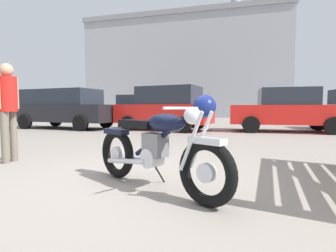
% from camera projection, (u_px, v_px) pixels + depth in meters
% --- Properties ---
extents(ground_plane, '(80.00, 80.00, 0.00)m').
position_uv_depth(ground_plane, '(132.00, 181.00, 3.21)').
color(ground_plane, gray).
extents(vintage_motorcycle, '(1.91, 1.03, 1.07)m').
position_uv_depth(vintage_motorcycle, '(159.00, 147.00, 2.84)').
color(vintage_motorcycle, black).
rests_on(vintage_motorcycle, ground_plane).
extents(bystander, '(0.30, 0.46, 1.66)m').
position_uv_depth(bystander, '(8.00, 102.00, 4.27)').
color(bystander, '#706656').
rests_on(bystander, ground_plane).
extents(blue_hatchback_right, '(4.30, 2.12, 1.67)m').
position_uv_depth(blue_hatchback_right, '(287.00, 110.00, 9.84)').
color(blue_hatchback_right, black).
rests_on(blue_hatchback_right, ground_plane).
extents(dark_sedan_left, '(4.80, 2.18, 1.74)m').
position_uv_depth(dark_sedan_left, '(150.00, 108.00, 16.17)').
color(dark_sedan_left, black).
rests_on(dark_sedan_left, ground_plane).
extents(red_hatchback_near, '(4.07, 2.17, 1.78)m').
position_uv_depth(red_hatchback_near, '(166.00, 108.00, 10.51)').
color(red_hatchback_near, black).
rests_on(red_hatchback_near, ground_plane).
extents(white_estate_far, '(4.79, 2.16, 1.74)m').
position_uv_depth(white_estate_far, '(64.00, 108.00, 11.49)').
color(white_estate_far, black).
rests_on(white_estate_far, ground_plane).
extents(pale_sedan_back, '(4.00, 2.03, 1.78)m').
position_uv_depth(pale_sedan_back, '(181.00, 108.00, 19.02)').
color(pale_sedan_back, black).
rests_on(pale_sedan_back, ground_plane).
extents(industrial_building, '(21.72, 14.40, 22.40)m').
position_uv_depth(industrial_building, '(191.00, 72.00, 31.33)').
color(industrial_building, '#9EA0A8').
rests_on(industrial_building, ground_plane).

